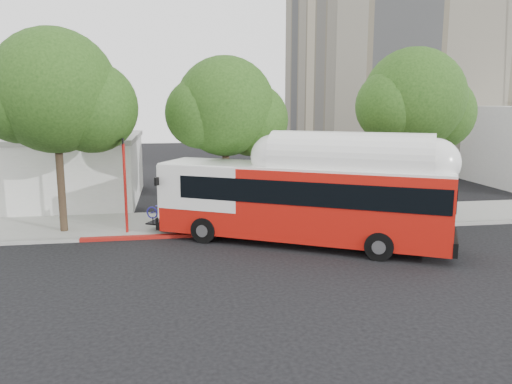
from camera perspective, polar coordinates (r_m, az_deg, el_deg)
The scene contains 10 objects.
ground at distance 20.62m, azimuth 1.15°, elevation -7.63°, with size 120.00×120.00×0.00m, color black.
sidewalk at distance 26.79m, azimuth -1.38°, elevation -3.26°, with size 60.00×5.00×0.15m, color gray.
curb_strip at distance 24.29m, azimuth -0.52°, elevation -4.67°, with size 60.00×0.30×0.15m, color gray.
red_curb_segment at distance 24.03m, azimuth -7.64°, elevation -4.92°, with size 10.00×0.32×0.16m, color maroon.
street_tree_left at distance 25.34m, azimuth -20.92°, elevation 10.21°, with size 6.67×5.80×9.74m.
street_tree_mid at distance 25.54m, azimuth -2.63°, elevation 9.29°, with size 5.75×5.00×8.62m.
street_tree_right at distance 28.33m, azimuth 18.31°, elevation 9.59°, with size 6.21×5.40×9.18m.
low_commercial_bldg at distance 35.14m, azimuth -26.51°, elevation 2.34°, with size 16.20×10.20×4.25m.
transit_bus at distance 22.35m, azimuth 5.32°, elevation -1.20°, with size 13.27×8.70×4.09m.
signal_pole at distance 24.42m, azimuth -14.73°, elevation 0.64°, with size 0.13×0.44×4.67m.
Camera 1 is at (-3.59, -19.30, 6.33)m, focal length 35.00 mm.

